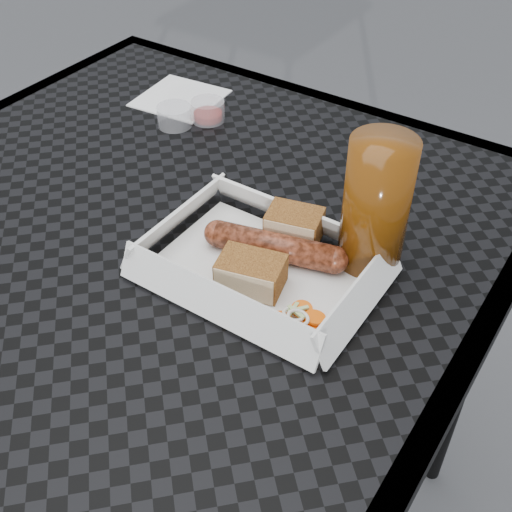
# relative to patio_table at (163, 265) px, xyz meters

# --- Properties ---
(patio_table) EXTENTS (0.80, 0.80, 0.74)m
(patio_table) POSITION_rel_patio_table_xyz_m (0.00, 0.00, 0.00)
(patio_table) COLOR black
(patio_table) RESTS_ON ground
(food_tray) EXTENTS (0.22, 0.15, 0.00)m
(food_tray) POSITION_rel_patio_table_xyz_m (0.16, -0.01, 0.08)
(food_tray) COLOR white
(food_tray) RESTS_ON patio_table
(bratwurst) EXTENTS (0.16, 0.06, 0.03)m
(bratwurst) POSITION_rel_patio_table_xyz_m (0.16, 0.02, 0.10)
(bratwurst) COLOR brown
(bratwurst) RESTS_ON food_tray
(bread_near) EXTENTS (0.07, 0.06, 0.04)m
(bread_near) POSITION_rel_patio_table_xyz_m (0.16, 0.05, 0.10)
(bread_near) COLOR #915B24
(bread_near) RESTS_ON food_tray
(bread_far) EXTENTS (0.08, 0.06, 0.03)m
(bread_far) POSITION_rel_patio_table_xyz_m (0.16, -0.04, 0.10)
(bread_far) COLOR #915B24
(bread_far) RESTS_ON food_tray
(veg_garnish) EXTENTS (0.03, 0.03, 0.00)m
(veg_garnish) POSITION_rel_patio_table_xyz_m (0.23, -0.05, 0.08)
(veg_garnish) COLOR #FF610B
(veg_garnish) RESTS_ON food_tray
(napkin) EXTENTS (0.13, 0.13, 0.00)m
(napkin) POSITION_rel_patio_table_xyz_m (-0.17, 0.26, 0.08)
(napkin) COLOR white
(napkin) RESTS_ON patio_table
(condiment_cup_sauce) EXTENTS (0.05, 0.05, 0.03)m
(condiment_cup_sauce) POSITION_rel_patio_table_xyz_m (-0.09, 0.23, 0.09)
(condiment_cup_sauce) COLOR maroon
(condiment_cup_sauce) RESTS_ON patio_table
(condiment_cup_empty) EXTENTS (0.05, 0.05, 0.03)m
(condiment_cup_empty) POSITION_rel_patio_table_xyz_m (-0.12, 0.19, 0.09)
(condiment_cup_empty) COLOR silver
(condiment_cup_empty) RESTS_ON patio_table
(drink_glass) EXTENTS (0.07, 0.07, 0.15)m
(drink_glass) POSITION_rel_patio_table_xyz_m (0.25, 0.07, 0.15)
(drink_glass) COLOR #532907
(drink_glass) RESTS_ON patio_table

